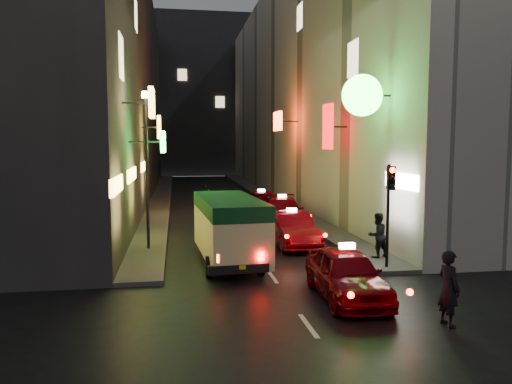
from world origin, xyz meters
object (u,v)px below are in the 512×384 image
pedestrian_crossing (449,283)px  lamp_post (147,159)px  taxi_near (347,270)px  traffic_light (390,193)px  minibus (229,222)px

pedestrian_crossing → lamp_post: lamp_post is taller
taxi_near → traffic_light: size_ratio=1.49×
taxi_near → traffic_light: 3.97m
minibus → pedestrian_crossing: size_ratio=2.77×
minibus → traffic_light: traffic_light is taller
taxi_near → pedestrian_crossing: 2.94m
minibus → taxi_near: bearing=-58.6°
minibus → lamp_post: bearing=140.4°
minibus → traffic_light: bearing=-21.5°
lamp_post → taxi_near: bearing=-50.7°
minibus → pedestrian_crossing: minibus is taller
pedestrian_crossing → traffic_light: size_ratio=0.59×
pedestrian_crossing → lamp_post: size_ratio=0.33×
taxi_near → lamp_post: bearing=129.3°
minibus → pedestrian_crossing: bearing=-57.3°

